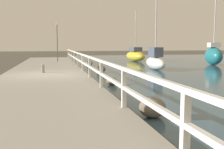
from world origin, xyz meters
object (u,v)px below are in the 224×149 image
object	(u,v)px
mooring_bollard	(43,68)
sailboat_teal	(213,55)
sailboat_yellow	(135,55)
sailboat_white	(155,61)
dock_lamp	(57,37)

from	to	relation	value
mooring_bollard	sailboat_teal	bearing A→B (deg)	24.33
mooring_bollard	sailboat_teal	world-z (taller)	sailboat_teal
sailboat_yellow	sailboat_white	bearing A→B (deg)	-103.78
dock_lamp	sailboat_white	size ratio (longest dim) A/B	0.55
mooring_bollard	dock_lamp	distance (m)	9.44
sailboat_teal	sailboat_white	bearing A→B (deg)	-141.95
mooring_bollard	sailboat_white	bearing A→B (deg)	25.09
dock_lamp	sailboat_yellow	bearing A→B (deg)	24.67
dock_lamp	sailboat_teal	bearing A→B (deg)	-11.03
sailboat_white	sailboat_teal	world-z (taller)	sailboat_teal
dock_lamp	sailboat_yellow	world-z (taller)	sailboat_yellow
sailboat_teal	dock_lamp	bearing A→B (deg)	-176.40
sailboat_teal	mooring_bollard	bearing A→B (deg)	-141.04
dock_lamp	sailboat_teal	distance (m)	13.93
mooring_bollard	sailboat_yellow	xyz separation A→B (m)	(9.28, 13.04, 0.07)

